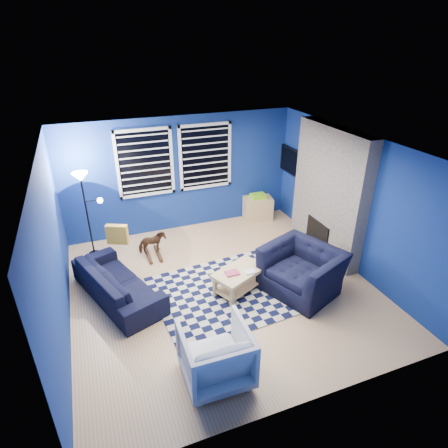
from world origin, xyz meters
name	(u,v)px	position (x,y,z in m)	size (l,w,h in m)	color
floor	(222,287)	(0.00, 0.00, 0.00)	(5.00, 5.00, 0.00)	tan
ceiling	(222,147)	(0.00, 0.00, 2.50)	(5.00, 5.00, 0.00)	white
wall_back	(181,175)	(0.00, 2.50, 1.25)	(5.00, 5.00, 0.00)	navy
wall_left	(54,253)	(-2.50, 0.00, 1.25)	(5.00, 5.00, 0.00)	navy
wall_right	(351,201)	(2.50, 0.00, 1.25)	(5.00, 5.00, 0.00)	navy
fireplace	(328,195)	(2.36, 0.50, 1.20)	(0.65, 2.00, 2.50)	gray
window_left	(145,163)	(-0.75, 2.46, 1.60)	(1.17, 0.06, 1.42)	black
window_right	(206,157)	(0.55, 2.46, 1.60)	(1.17, 0.06, 1.42)	black
tv	(293,162)	(2.45, 2.00, 1.40)	(0.07, 1.00, 0.58)	black
rug	(230,291)	(0.07, -0.16, 0.01)	(2.50, 2.00, 0.02)	black
sofa	(117,282)	(-1.71, 0.39, 0.29)	(0.77, 1.97, 0.58)	black
armchair_big	(302,271)	(1.23, -0.54, 0.39)	(1.06, 1.21, 0.79)	black
armchair_bent	(216,354)	(-0.75, -1.75, 0.39)	(0.83, 0.86, 0.78)	gray
rocking_horse	(152,243)	(-0.92, 1.46, 0.29)	(0.52, 0.24, 0.44)	#432B15
coffee_table	(239,276)	(0.23, -0.20, 0.31)	(1.03, 0.84, 0.45)	tan
cabinet	(258,208)	(1.75, 2.25, 0.28)	(0.71, 0.54, 0.63)	tan
floor_lamp	(84,189)	(-1.99, 1.96, 1.41)	(0.47, 0.29, 1.72)	black
throw_pillow	(117,234)	(-1.56, 1.19, 0.76)	(0.38, 0.11, 0.36)	gold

